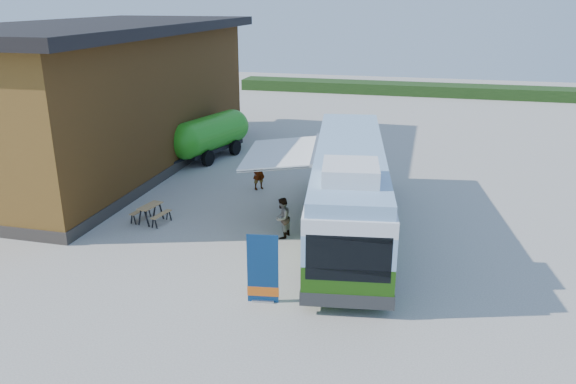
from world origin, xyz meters
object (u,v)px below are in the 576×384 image
(bus, at_px, (349,186))
(picnic_table, at_px, (150,210))
(person_b, at_px, (282,218))
(person_a, at_px, (259,171))
(banner, at_px, (263,275))
(slurry_tanker, at_px, (210,134))

(bus, distance_m, picnic_table, 8.08)
(person_b, bearing_deg, picnic_table, -82.87)
(person_a, bearing_deg, bus, -87.75)
(bus, xyz_separation_m, banner, (-1.66, -5.95, -0.98))
(person_a, relative_size, person_b, 1.10)
(person_a, bearing_deg, banner, -119.85)
(bus, distance_m, banner, 6.25)
(bus, distance_m, person_a, 6.45)
(bus, distance_m, slurry_tanker, 12.56)
(banner, xyz_separation_m, person_b, (-0.67, 4.79, -0.11))
(bus, bearing_deg, banner, -113.85)
(bus, height_order, banner, bus)
(bus, relative_size, person_b, 8.20)
(person_a, xyz_separation_m, slurry_tanker, (-4.23, 4.53, 0.53))
(picnic_table, relative_size, person_a, 0.84)
(banner, distance_m, picnic_table, 7.99)
(person_b, xyz_separation_m, slurry_tanker, (-6.76, 9.80, 0.61))
(person_a, distance_m, person_b, 5.85)
(bus, bearing_deg, picnic_table, 178.81)
(picnic_table, relative_size, person_b, 0.93)
(bus, height_order, person_a, bus)
(person_a, xyz_separation_m, person_b, (2.53, -5.27, -0.08))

